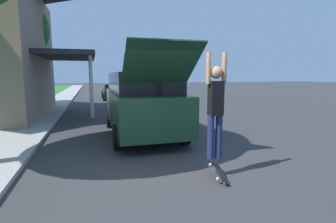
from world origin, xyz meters
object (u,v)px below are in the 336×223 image
Objects in this scene: lawn_tree_far at (14,29)px; skateboarder at (216,105)px; skateboard at (219,172)px; car_down_street at (114,92)px; suv_parked at (141,101)px.

skateboarder is (5.89, -10.96, -2.87)m from lawn_tree_far.
lawn_tree_far is 7.91× the size of skateboard.
skateboarder reaches higher than car_down_street.
lawn_tree_far reaches higher than suv_parked.
lawn_tree_far is 9.25m from suv_parked.
skateboarder is at bearing -88.40° from car_down_street.
lawn_tree_far is 9.17m from car_down_street.
car_down_street is 5.86× the size of skateboard.
lawn_tree_far is at bearing 118.19° from skateboard.
suv_parked is 1.30× the size of car_down_street.
skateboard is (5.94, -11.09, -4.14)m from lawn_tree_far.
car_down_street is 17.52m from skateboard.
lawn_tree_far is 1.35× the size of car_down_street.
skateboard is (0.05, -0.13, -1.27)m from skateboarder.
car_down_street is 17.40m from skateboarder.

